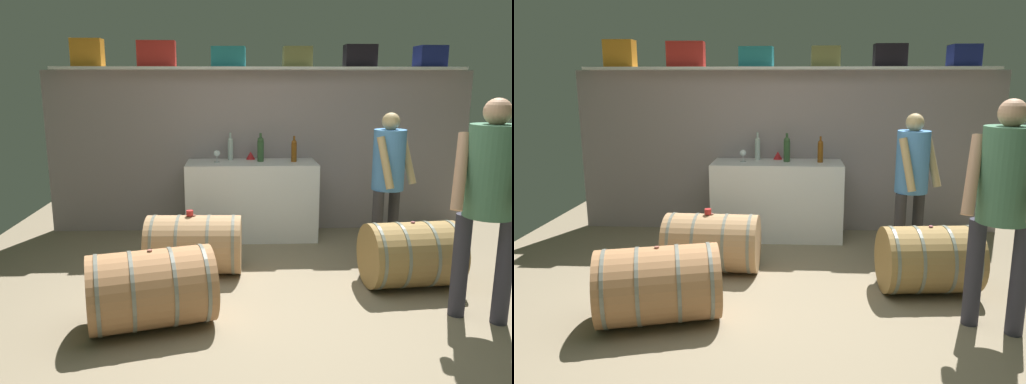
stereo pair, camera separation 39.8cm
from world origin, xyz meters
The scene contains 21 objects.
ground_plane centered at (0.00, 0.63, -0.01)m, with size 6.33×8.25×0.02m, color gray.
back_wall_panel centered at (0.00, 2.52, 0.98)m, with size 5.13×0.10×1.95m, color gray.
high_shelf_board centered at (0.00, 2.37, 1.97)m, with size 4.72×0.40×0.03m, color silver.
toolcase_orange centered at (-1.97, 2.37, 2.14)m, with size 0.34×0.20×0.31m, color orange.
toolcase_red centered at (-1.19, 2.37, 2.13)m, with size 0.43×0.20×0.29m, color red.
toolcase_teal centered at (-0.37, 2.37, 2.10)m, with size 0.38×0.22×0.23m, color #1F7880.
toolcase_olive centered at (0.42, 2.37, 2.10)m, with size 0.33×0.24×0.23m, color olive.
toolcase_black centered at (1.16, 2.37, 2.11)m, with size 0.36×0.22×0.25m, color black.
toolcase_navy centered at (1.98, 2.37, 2.11)m, with size 0.31×0.29×0.24m, color navy.
work_cabinet centered at (-0.12, 2.16, 0.45)m, with size 1.51×0.60×0.90m, color white.
wine_bottle_green centered at (-0.01, 2.20, 1.06)m, with size 0.08×0.08×0.33m.
wine_bottle_clear centered at (-0.36, 2.34, 1.05)m, with size 0.06×0.06×0.33m.
wine_bottle_amber centered at (0.38, 2.17, 1.04)m, with size 0.06×0.06×0.30m.
wine_glass centered at (-0.52, 2.16, 1.00)m, with size 0.08×0.08×0.14m.
red_funnel centered at (-0.12, 2.38, 0.95)m, with size 0.11×0.11×0.09m, color red.
wine_barrel_near centered at (-0.70, 1.03, 0.29)m, with size 0.92×0.60×0.58m.
wine_barrel_far centered at (1.26, 0.63, 0.30)m, with size 0.86×0.66×0.60m.
wine_barrel_flank centered at (-0.94, -0.05, 0.30)m, with size 1.04×0.81×0.61m.
tasting_cup centered at (-0.74, 1.03, 0.60)m, with size 0.07×0.07×0.05m, color red.
winemaker_pouring centered at (1.57, -0.04, 1.05)m, with size 0.57×0.51×1.70m.
visitor_tasting centered at (1.25, 1.35, 0.93)m, with size 0.49×0.46×1.52m.
Camera 2 is at (0.09, -3.54, 1.81)m, focal length 34.84 mm.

